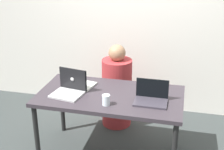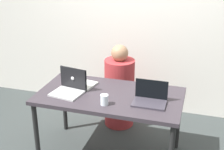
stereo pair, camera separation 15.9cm
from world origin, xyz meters
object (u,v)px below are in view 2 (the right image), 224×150
laptop_back_left (78,82)px  person_at_center (119,90)px  laptop_front_left (69,88)px  water_glass_center (104,100)px  laptop_front_right (150,98)px

laptop_back_left → person_at_center: bearing=-107.3°
laptop_front_left → water_glass_center: laptop_front_left is taller
laptop_front_left → water_glass_center: (0.43, -0.15, -0.01)m
person_at_center → water_glass_center: person_at_center is taller
laptop_front_left → water_glass_center: size_ratio=3.27×
water_glass_center → person_at_center: bearing=96.2°
laptop_front_right → water_glass_center: (-0.40, -0.17, -0.00)m
person_at_center → laptop_front_left: bearing=68.4°
laptop_front_left → laptop_front_right: laptop_front_left is taller
laptop_front_right → laptop_back_left: bearing=169.0°
person_at_center → laptop_front_right: bearing=126.8°
laptop_front_left → laptop_front_right: 0.83m
laptop_front_right → water_glass_center: laptop_front_right is taller
person_at_center → laptop_front_left: 0.88m
laptop_back_left → laptop_front_right: bearing=179.5°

